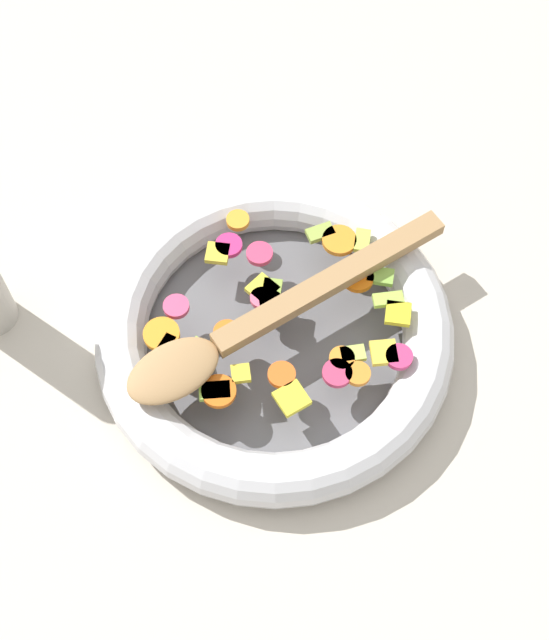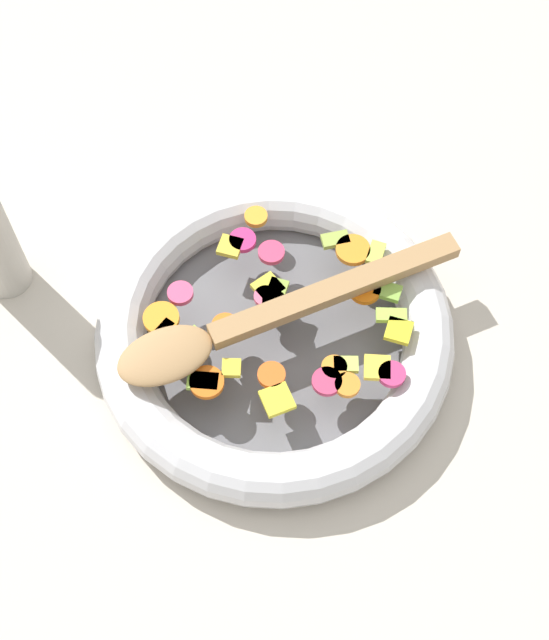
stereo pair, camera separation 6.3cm
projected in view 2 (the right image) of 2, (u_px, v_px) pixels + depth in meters
The scene contains 4 objects.
ground_plane at pixel (274, 344), 0.88m from camera, with size 4.00×4.00×0.00m, color beige.
skillet at pixel (274, 334), 0.86m from camera, with size 0.35×0.35×0.05m.
chopped_vegetables at pixel (286, 316), 0.84m from camera, with size 0.25×0.25×0.01m.
wooden_spoon at pixel (257, 320), 0.82m from camera, with size 0.34×0.11×0.01m.
Camera 2 is at (0.24, 0.32, 0.79)m, focal length 50.00 mm.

